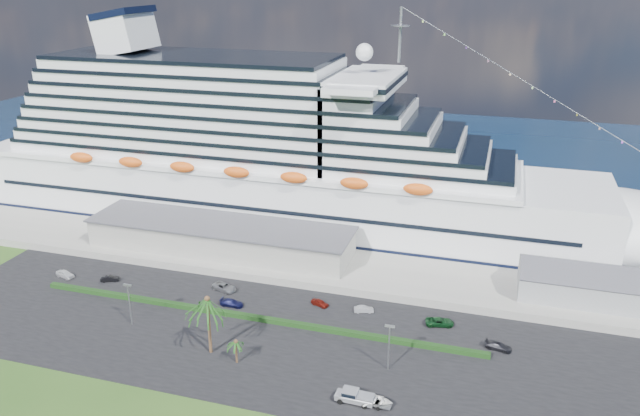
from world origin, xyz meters
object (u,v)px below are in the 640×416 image
(parked_car_3, at_px, (232,303))
(pickup_truck, at_px, (354,396))
(cruise_ship, at_px, (271,159))
(boat_trailer, at_px, (377,401))

(parked_car_3, distance_m, pickup_truck, 36.65)
(cruise_ship, distance_m, pickup_truck, 77.66)
(cruise_ship, distance_m, boat_trailer, 79.43)
(cruise_ship, bearing_deg, boat_trailer, -57.63)
(parked_car_3, relative_size, boat_trailer, 0.82)
(pickup_truck, bearing_deg, parked_car_3, 144.41)
(pickup_truck, relative_size, boat_trailer, 1.05)
(pickup_truck, bearing_deg, cruise_ship, 120.14)
(boat_trailer, bearing_deg, cruise_ship, 122.37)
(cruise_ship, bearing_deg, parked_car_3, -79.28)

